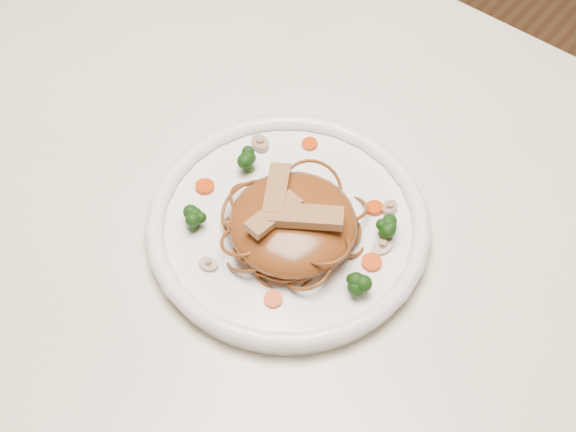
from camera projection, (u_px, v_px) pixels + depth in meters
The scene contains 20 objects.
ground at pixel (278, 421), 1.52m from camera, with size 4.00×4.00×0.00m, color #58331E.
table at pixel (272, 227), 0.99m from camera, with size 1.20×0.80×0.75m.
plate at pixel (288, 228), 0.86m from camera, with size 0.30×0.30×0.02m, color white.
noodle_mound at pixel (293, 223), 0.83m from camera, with size 0.14×0.14×0.04m, color brown.
chicken_a at pixel (306, 217), 0.80m from camera, with size 0.08×0.02×0.01m, color #AC8851.
chicken_b at pixel (277, 190), 0.82m from camera, with size 0.07×0.02×0.01m, color #AC8851.
chicken_c at pixel (274, 214), 0.80m from camera, with size 0.06×0.02×0.01m, color #AC8851.
broccoli_0 at pixel (386, 226), 0.84m from camera, with size 0.03×0.03×0.03m, color #123A0C, non-canonical shape.
broccoli_1 at pixel (248, 161), 0.89m from camera, with size 0.02×0.02×0.03m, color #123A0C, non-canonical shape.
broccoli_2 at pixel (192, 218), 0.84m from camera, with size 0.03×0.03×0.03m, color #123A0C, non-canonical shape.
broccoli_3 at pixel (358, 284), 0.80m from camera, with size 0.02×0.02×0.03m, color #123A0C, non-canonical shape.
carrot_0 at pixel (374, 208), 0.87m from camera, with size 0.02×0.02×0.01m, color #EF4808.
carrot_1 at pixel (205, 186), 0.88m from camera, with size 0.02×0.02×0.01m, color #EF4808.
carrot_2 at pixel (372, 262), 0.83m from camera, with size 0.02×0.02×0.01m, color #EF4808.
carrot_3 at pixel (310, 144), 0.92m from camera, with size 0.02×0.02×0.01m, color #EF4808.
carrot_4 at pixel (273, 299), 0.80m from camera, with size 0.02×0.02×0.01m, color #EF4808.
mushroom_0 at pixel (209, 264), 0.82m from camera, with size 0.02×0.02×0.01m, color tan.
mushroom_1 at pixel (382, 246), 0.84m from camera, with size 0.03×0.03×0.01m, color tan.
mushroom_2 at pixel (260, 143), 0.92m from camera, with size 0.03×0.03×0.01m, color tan.
mushroom_3 at pixel (389, 208), 0.86m from camera, with size 0.02×0.02×0.01m, color tan.
Camera 1 is at (0.37, -0.43, 1.47)m, focal length 49.74 mm.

